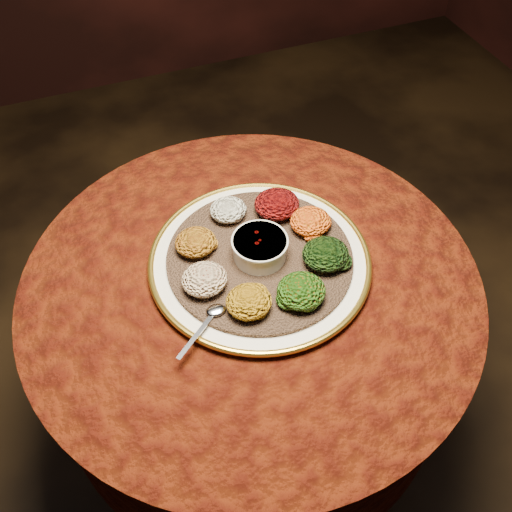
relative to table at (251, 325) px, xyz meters
name	(u,v)px	position (x,y,z in m)	size (l,w,h in m)	color
table	(251,325)	(0.00, 0.00, 0.00)	(0.96, 0.96, 0.73)	black
platter	(260,261)	(0.03, 0.03, 0.19)	(0.47, 0.47, 0.02)	white
injera	(260,257)	(0.03, 0.03, 0.20)	(0.39, 0.39, 0.01)	brown
stew_bowl	(260,247)	(0.03, 0.03, 0.24)	(0.12, 0.12, 0.05)	silver
spoon	(213,314)	(-0.11, -0.08, 0.21)	(0.12, 0.10, 0.01)	silver
portion_ayib	(228,210)	(0.01, 0.16, 0.23)	(0.08, 0.08, 0.04)	white
portion_kitfo	(277,204)	(0.11, 0.13, 0.23)	(0.10, 0.10, 0.05)	black
portion_tikil	(310,221)	(0.16, 0.06, 0.23)	(0.09, 0.08, 0.04)	#CC9611
portion_gomen	(326,254)	(0.15, -0.04, 0.23)	(0.10, 0.09, 0.05)	black
portion_mixveg	(301,291)	(0.07, -0.10, 0.23)	(0.10, 0.09, 0.05)	#913E09
portion_kik	(249,302)	(-0.04, -0.09, 0.23)	(0.09, 0.09, 0.04)	#9F6A0E
portion_timatim	(204,279)	(-0.10, -0.01, 0.23)	(0.09, 0.09, 0.04)	#710E06
portion_shiro	(196,242)	(-0.09, 0.09, 0.23)	(0.09, 0.08, 0.04)	#9F6413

